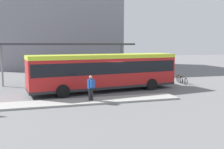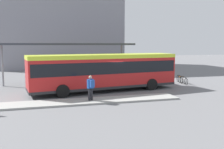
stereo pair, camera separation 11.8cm
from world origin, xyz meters
name	(u,v)px [view 1 (the left image)]	position (x,y,z in m)	size (l,w,h in m)	color
ground_plane	(105,91)	(0.00, 0.00, 0.00)	(120.00, 120.00, 0.00)	slate
curb_island	(84,102)	(-2.32, -3.51, 0.06)	(13.06, 1.80, 0.12)	#9E9E99
city_bus	(105,70)	(0.01, 0.00, 1.75)	(12.26, 4.21, 2.98)	red
pedestrian_waiting	(91,86)	(-1.82, -3.59, 1.06)	(0.47, 0.51, 1.64)	#232328
bicycle_white	(184,81)	(8.08, 1.39, 0.35)	(0.48, 1.61, 0.70)	black
bicycle_black	(182,80)	(8.28, 2.06, 0.36)	(0.48, 1.66, 0.72)	black
bicycle_orange	(179,79)	(8.42, 2.72, 0.35)	(0.48, 1.60, 0.70)	black
station_shelter	(65,45)	(-2.71, 4.77, 3.75)	(13.24, 2.65, 3.89)	#383D47
potted_planter_near_shelter	(122,78)	(2.21, 2.39, 0.71)	(0.81, 0.81, 1.35)	slate
station_building	(60,14)	(-1.61, 26.01, 9.08)	(18.70, 15.08, 18.16)	gray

